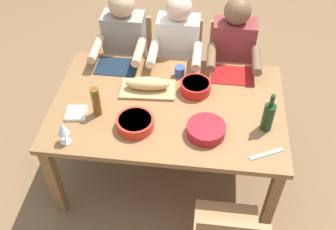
# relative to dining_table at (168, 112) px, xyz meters

# --- Properties ---
(ground_plane) EXTENTS (8.00, 8.00, 0.00)m
(ground_plane) POSITION_rel_dining_table_xyz_m (0.00, 0.00, -0.66)
(ground_plane) COLOR brown
(dining_table) EXTENTS (1.64, 1.06, 0.74)m
(dining_table) POSITION_rel_dining_table_xyz_m (0.00, 0.00, 0.00)
(dining_table) COLOR olive
(dining_table) RESTS_ON ground_plane
(chair_far_left) EXTENTS (0.40, 0.40, 0.85)m
(chair_far_left) POSITION_rel_dining_table_xyz_m (-0.45, 0.85, -0.18)
(chair_far_left) COLOR #9E7044
(chair_far_left) RESTS_ON ground_plane
(diner_far_left) EXTENTS (0.41, 0.53, 1.20)m
(diner_far_left) POSITION_rel_dining_table_xyz_m (-0.45, 0.67, 0.04)
(diner_far_left) COLOR #2D2D38
(diner_far_left) RESTS_ON ground_plane
(chair_far_center) EXTENTS (0.40, 0.40, 0.85)m
(chair_far_center) POSITION_rel_dining_table_xyz_m (0.00, 0.85, -0.18)
(chair_far_center) COLOR #9E7044
(chair_far_center) RESTS_ON ground_plane
(diner_far_center) EXTENTS (0.41, 0.53, 1.20)m
(diner_far_center) POSITION_rel_dining_table_xyz_m (-0.00, 0.67, 0.04)
(diner_far_center) COLOR #2D2D38
(diner_far_center) RESTS_ON ground_plane
(chair_far_right) EXTENTS (0.40, 0.40, 0.85)m
(chair_far_right) POSITION_rel_dining_table_xyz_m (0.45, 0.85, -0.18)
(chair_far_right) COLOR #9E7044
(chair_far_right) RESTS_ON ground_plane
(diner_far_right) EXTENTS (0.41, 0.53, 1.20)m
(diner_far_right) POSITION_rel_dining_table_xyz_m (0.45, 0.67, 0.04)
(diner_far_right) COLOR #2D2D38
(diner_far_right) RESTS_ON ground_plane
(serving_bowl_fruit) EXTENTS (0.25, 0.25, 0.07)m
(serving_bowl_fruit) POSITION_rel_dining_table_xyz_m (0.28, -0.25, 0.12)
(serving_bowl_fruit) COLOR #B21923
(serving_bowl_fruit) RESTS_ON dining_table
(serving_bowl_salad) EXTENTS (0.25, 0.25, 0.07)m
(serving_bowl_salad) POSITION_rel_dining_table_xyz_m (-0.19, -0.25, 0.12)
(serving_bowl_salad) COLOR red
(serving_bowl_salad) RESTS_ON dining_table
(serving_bowl_pasta) EXTENTS (0.22, 0.22, 0.08)m
(serving_bowl_pasta) POSITION_rel_dining_table_xyz_m (0.18, 0.16, 0.13)
(serving_bowl_pasta) COLOR red
(serving_bowl_pasta) RESTS_ON dining_table
(cutting_board) EXTENTS (0.41, 0.24, 0.02)m
(cutting_board) POSITION_rel_dining_table_xyz_m (-0.16, 0.13, 0.09)
(cutting_board) COLOR tan
(cutting_board) RESTS_ON dining_table
(bread_loaf) EXTENTS (0.33, 0.13, 0.09)m
(bread_loaf) POSITION_rel_dining_table_xyz_m (-0.16, 0.13, 0.15)
(bread_loaf) COLOR tan
(bread_loaf) RESTS_ON cutting_board
(wine_bottle) EXTENTS (0.08, 0.08, 0.29)m
(wine_bottle) POSITION_rel_dining_table_xyz_m (0.67, -0.15, 0.19)
(wine_bottle) COLOR #193819
(wine_bottle) RESTS_ON dining_table
(beer_bottle) EXTENTS (0.06, 0.06, 0.22)m
(beer_bottle) POSITION_rel_dining_table_xyz_m (-0.47, -0.15, 0.19)
(beer_bottle) COLOR brown
(beer_bottle) RESTS_ON dining_table
(wine_glass) EXTENTS (0.08, 0.08, 0.17)m
(wine_glass) POSITION_rel_dining_table_xyz_m (-0.61, -0.43, 0.20)
(wine_glass) COLOR silver
(wine_glass) RESTS_ON dining_table
(placemat_far_left) EXTENTS (0.32, 0.23, 0.01)m
(placemat_far_left) POSITION_rel_dining_table_xyz_m (-0.45, 0.37, 0.08)
(placemat_far_left) COLOR #142333
(placemat_far_left) RESTS_ON dining_table
(cup_far_center) EXTENTS (0.08, 0.08, 0.08)m
(cup_far_center) POSITION_rel_dining_table_xyz_m (0.05, 0.32, 0.12)
(cup_far_center) COLOR #334C8C
(cup_far_center) RESTS_ON dining_table
(placemat_far_right) EXTENTS (0.32, 0.23, 0.01)m
(placemat_far_right) POSITION_rel_dining_table_xyz_m (0.45, 0.37, 0.08)
(placemat_far_right) COLOR maroon
(placemat_far_right) RESTS_ON dining_table
(carving_knife) EXTENTS (0.22, 0.12, 0.01)m
(carving_knife) POSITION_rel_dining_table_xyz_m (0.66, -0.38, 0.08)
(carving_knife) COLOR silver
(carving_knife) RESTS_ON dining_table
(napkin_stack) EXTENTS (0.16, 0.16, 0.02)m
(napkin_stack) POSITION_rel_dining_table_xyz_m (-0.61, -0.18, 0.09)
(napkin_stack) COLOR white
(napkin_stack) RESTS_ON dining_table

